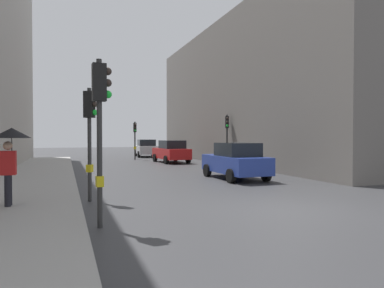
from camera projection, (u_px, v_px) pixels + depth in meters
ground_plane at (281, 209)px, 9.84m from camera, size 120.00×120.00×0.00m
sidewalk_kerb at (30, 189)px, 13.07m from camera, size 3.37×40.00×0.16m
building_facade_right at (281, 96)px, 29.17m from camera, size 12.00×27.70×11.01m
traffic_light_mid_street at (227, 130)px, 24.50m from camera, size 0.33×0.45×3.61m
traffic_light_near_left at (100, 112)px, 7.79m from camera, size 0.44×0.26×3.79m
traffic_light_near_right at (90, 123)px, 10.98m from camera, size 0.44×0.37×3.60m
traffic_light_far_median at (135, 133)px, 30.91m from camera, size 0.24×0.43×3.39m
car_red_sedan at (171, 152)px, 27.44m from camera, size 2.24×4.31×1.76m
car_blue_van at (236, 161)px, 16.82m from camera, size 2.03×4.20×1.76m
car_silver_hatchback at (146, 148)px, 35.37m from camera, size 2.25×4.32×1.76m
pedestrian_with_umbrella at (11, 145)px, 9.48m from camera, size 1.00×1.00×2.14m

